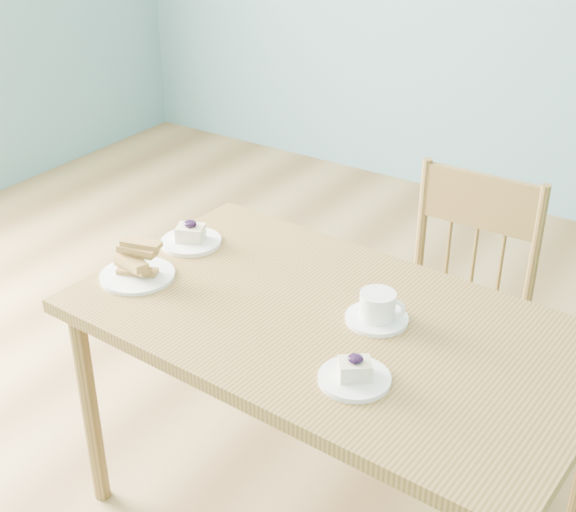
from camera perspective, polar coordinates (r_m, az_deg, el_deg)
The scene contains 7 objects.
room at distance 1.62m, azimuth -3.83°, elevation 14.37°, with size 5.01×5.01×2.71m.
dining_table at distance 1.99m, azimuth 3.10°, elevation -6.14°, with size 1.31×0.79×0.68m.
dining_chair at distance 2.46m, azimuth 11.64°, elevation -4.15°, with size 0.40×0.38×0.86m.
cheesecake_plate_near at distance 1.74m, azimuth 4.76°, elevation -8.39°, with size 0.16×0.16×0.07m.
cheesecake_plate_far at distance 2.29m, azimuth -6.92°, elevation 1.28°, with size 0.17×0.17×0.07m.
coffee_cup at distance 1.94m, azimuth 6.40°, elevation -3.78°, with size 0.15×0.15×0.08m.
biscotti_plate at distance 2.14m, azimuth -10.73°, elevation -0.68°, with size 0.20×0.20×0.10m.
Camera 1 is at (0.96, -1.25, 1.75)m, focal length 50.00 mm.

